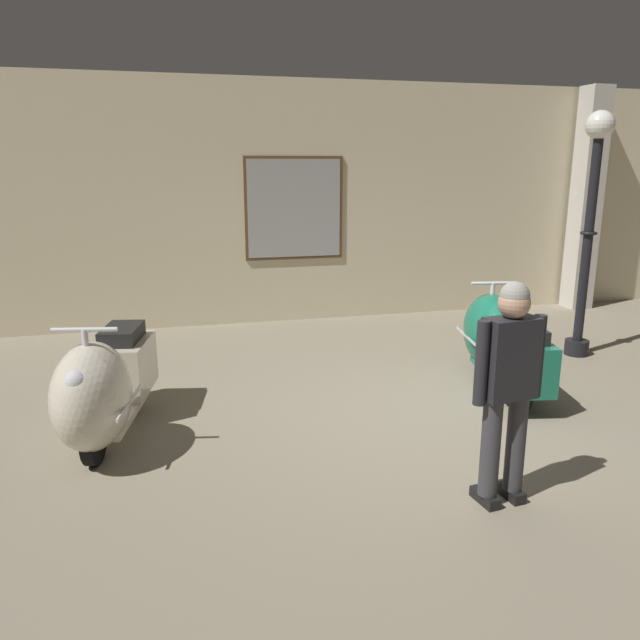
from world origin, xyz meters
The scene contains 6 objects.
ground_plane centered at (0.00, 0.00, 0.00)m, with size 60.00×60.00×0.00m, color gray.
showroom_back_wall centered at (0.15, 3.99, 1.69)m, with size 18.00×0.63×3.38m.
scooter_0 centered at (-2.66, 0.18, 0.49)m, with size 0.83×1.82×1.08m.
scooter_1 centered at (1.16, 0.67, 0.47)m, with size 0.79×1.76×1.04m.
lamppost centered at (2.65, 1.39, 1.67)m, with size 0.32×0.32×2.82m.
visitor_0 centered at (0.00, -1.41, 0.88)m, with size 0.51×0.27×1.52m.
Camera 1 is at (-2.10, -4.77, 2.22)m, focal length 34.55 mm.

